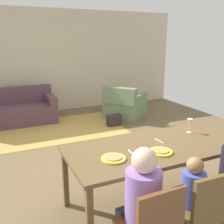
{
  "coord_description": "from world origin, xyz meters",
  "views": [
    {
      "loc": [
        -1.64,
        -3.6,
        1.92
      ],
      "look_at": [
        -0.04,
        -0.12,
        0.85
      ],
      "focal_mm": 41.85,
      "sensor_mm": 36.0,
      "label": 1
    }
  ],
  "objects_px": {
    "dining_table": "(151,152)",
    "wine_glass": "(190,123)",
    "person_child": "(189,205)",
    "couch": "(12,111)",
    "armchair": "(124,105)",
    "dining_chair_child": "(203,210)",
    "plate_near_man": "(113,159)",
    "person_man": "(140,212)",
    "handbag": "(114,120)",
    "plate_near_child": "(161,152)"
  },
  "relations": [
    {
      "from": "dining_table",
      "to": "wine_glass",
      "type": "relative_size",
      "value": 10.27
    },
    {
      "from": "wine_glass",
      "to": "person_child",
      "type": "distance_m",
      "value": 1.18
    },
    {
      "from": "person_child",
      "to": "couch",
      "type": "bearing_deg",
      "value": 104.35
    },
    {
      "from": "armchair",
      "to": "person_child",
      "type": "bearing_deg",
      "value": -109.15
    },
    {
      "from": "dining_chair_child",
      "to": "plate_near_man",
      "type": "bearing_deg",
      "value": 126.19
    },
    {
      "from": "plate_near_man",
      "to": "dining_chair_child",
      "type": "distance_m",
      "value": 0.93
    },
    {
      "from": "dining_table",
      "to": "armchair",
      "type": "distance_m",
      "value": 3.65
    },
    {
      "from": "couch",
      "to": "armchair",
      "type": "height_order",
      "value": "same"
    },
    {
      "from": "person_man",
      "to": "dining_chair_child",
      "type": "relative_size",
      "value": 1.28
    },
    {
      "from": "armchair",
      "to": "handbag",
      "type": "distance_m",
      "value": 0.71
    },
    {
      "from": "couch",
      "to": "person_man",
      "type": "bearing_deg",
      "value": -81.8
    },
    {
      "from": "wine_glass",
      "to": "couch",
      "type": "relative_size",
      "value": 0.1
    },
    {
      "from": "dining_table",
      "to": "wine_glass",
      "type": "bearing_deg",
      "value": 14.67
    },
    {
      "from": "handbag",
      "to": "plate_near_child",
      "type": "bearing_deg",
      "value": -106.18
    },
    {
      "from": "plate_near_man",
      "to": "handbag",
      "type": "height_order",
      "value": "plate_near_man"
    },
    {
      "from": "plate_near_man",
      "to": "dining_chair_child",
      "type": "relative_size",
      "value": 0.29
    },
    {
      "from": "dining_table",
      "to": "couch",
      "type": "xyz_separation_m",
      "value": [
        -1.2,
        4.05,
        -0.39
      ]
    },
    {
      "from": "plate_near_man",
      "to": "person_child",
      "type": "bearing_deg",
      "value": -45.98
    },
    {
      "from": "dining_table",
      "to": "couch",
      "type": "height_order",
      "value": "couch"
    },
    {
      "from": "wine_glass",
      "to": "couch",
      "type": "xyz_separation_m",
      "value": [
        -1.89,
        3.87,
        -0.59
      ]
    },
    {
      "from": "wine_glass",
      "to": "couch",
      "type": "bearing_deg",
      "value": 116.07
    },
    {
      "from": "dining_chair_child",
      "to": "couch",
      "type": "xyz_separation_m",
      "value": [
        -1.2,
        4.88,
        -0.19
      ]
    },
    {
      "from": "person_child",
      "to": "handbag",
      "type": "height_order",
      "value": "person_child"
    },
    {
      "from": "plate_near_man",
      "to": "plate_near_child",
      "type": "relative_size",
      "value": 1.0
    },
    {
      "from": "wine_glass",
      "to": "couch",
      "type": "height_order",
      "value": "wine_glass"
    },
    {
      "from": "person_child",
      "to": "armchair",
      "type": "bearing_deg",
      "value": 70.85
    },
    {
      "from": "plate_near_child",
      "to": "person_man",
      "type": "xyz_separation_m",
      "value": [
        -0.53,
        -0.48,
        -0.26
      ]
    },
    {
      "from": "plate_near_child",
      "to": "handbag",
      "type": "distance_m",
      "value": 3.26
    },
    {
      "from": "person_child",
      "to": "dining_table",
      "type": "bearing_deg",
      "value": 90.08
    },
    {
      "from": "plate_near_child",
      "to": "wine_glass",
      "type": "xyz_separation_m",
      "value": [
        0.69,
        0.36,
        0.12
      ]
    },
    {
      "from": "dining_chair_child",
      "to": "armchair",
      "type": "distance_m",
      "value": 4.42
    },
    {
      "from": "person_child",
      "to": "dining_chair_child",
      "type": "bearing_deg",
      "value": -91.08
    },
    {
      "from": "plate_near_child",
      "to": "person_man",
      "type": "bearing_deg",
      "value": -137.67
    },
    {
      "from": "wine_glass",
      "to": "plate_near_man",
      "type": "bearing_deg",
      "value": -166.1
    },
    {
      "from": "plate_near_child",
      "to": "handbag",
      "type": "relative_size",
      "value": 0.78
    },
    {
      "from": "person_man",
      "to": "dining_chair_child",
      "type": "bearing_deg",
      "value": -18.51
    },
    {
      "from": "dining_table",
      "to": "plate_near_child",
      "type": "xyz_separation_m",
      "value": [
        0.0,
        -0.18,
        0.08
      ]
    },
    {
      "from": "couch",
      "to": "plate_near_man",
      "type": "bearing_deg",
      "value": -80.74
    },
    {
      "from": "person_child",
      "to": "plate_near_child",
      "type": "bearing_deg",
      "value": 90.1
    },
    {
      "from": "plate_near_man",
      "to": "plate_near_child",
      "type": "distance_m",
      "value": 0.53
    },
    {
      "from": "couch",
      "to": "wine_glass",
      "type": "bearing_deg",
      "value": -63.93
    },
    {
      "from": "person_man",
      "to": "dining_table",
      "type": "bearing_deg",
      "value": 51.41
    },
    {
      "from": "plate_near_man",
      "to": "couch",
      "type": "distance_m",
      "value": 4.25
    },
    {
      "from": "plate_near_child",
      "to": "armchair",
      "type": "height_order",
      "value": "armchair"
    },
    {
      "from": "dining_table",
      "to": "wine_glass",
      "type": "height_order",
      "value": "wine_glass"
    },
    {
      "from": "dining_chair_child",
      "to": "armchair",
      "type": "bearing_deg",
      "value": 71.53
    },
    {
      "from": "dining_chair_child",
      "to": "handbag",
      "type": "distance_m",
      "value": 3.84
    },
    {
      "from": "dining_chair_child",
      "to": "wine_glass",
      "type": "bearing_deg",
      "value": 55.79
    },
    {
      "from": "dining_table",
      "to": "plate_near_man",
      "type": "height_order",
      "value": "plate_near_man"
    },
    {
      "from": "dining_table",
      "to": "person_child",
      "type": "distance_m",
      "value": 0.71
    }
  ]
}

